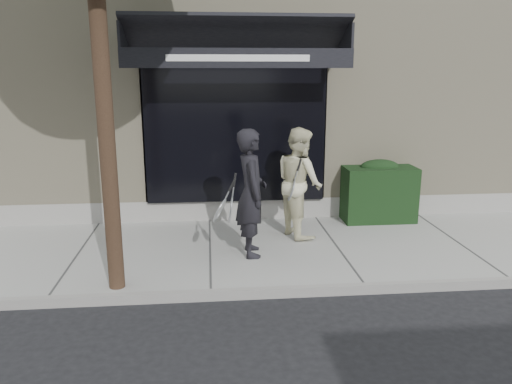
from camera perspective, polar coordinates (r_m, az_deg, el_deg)
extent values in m
plane|color=black|center=(8.16, 9.03, -6.71)|extent=(80.00, 80.00, 0.00)
cube|color=#9F9E99|center=(8.14, 9.04, -6.31)|extent=(20.00, 3.00, 0.12)
cube|color=gray|center=(6.76, 12.34, -10.70)|extent=(20.00, 0.10, 0.14)
cube|color=#C1B594|center=(12.55, 3.73, 13.42)|extent=(14.00, 7.00, 5.50)
cube|color=gray|center=(9.66, 6.60, -1.81)|extent=(14.02, 0.42, 0.50)
cube|color=black|center=(9.01, -2.37, 7.20)|extent=(3.20, 0.30, 2.60)
cube|color=gray|center=(9.21, -12.48, 7.04)|extent=(0.08, 0.40, 2.60)
cube|color=gray|center=(9.38, 7.47, 7.36)|extent=(0.08, 0.40, 2.60)
cube|color=gray|center=(9.10, -2.51, 15.72)|extent=(3.36, 0.40, 0.12)
cube|color=black|center=(8.42, -2.26, 17.64)|extent=(3.60, 1.03, 0.55)
cube|color=black|center=(7.90, -2.02, 15.06)|extent=(3.60, 0.05, 0.30)
cube|color=white|center=(7.87, -2.00, 15.06)|extent=(2.20, 0.01, 0.10)
cube|color=black|center=(8.50, -14.86, 16.63)|extent=(0.04, 1.00, 0.45)
cube|color=black|center=(8.70, 10.06, 16.80)|extent=(0.04, 1.00, 0.45)
cube|color=black|center=(9.44, 13.77, -0.17)|extent=(1.30, 0.70, 1.00)
ellipsoid|color=black|center=(9.33, 13.95, 2.81)|extent=(0.71, 0.38, 0.27)
cylinder|color=black|center=(6.22, -16.93, 9.17)|extent=(0.20, 0.20, 4.80)
imported|color=black|center=(7.34, -0.54, -0.11)|extent=(0.49, 0.72, 1.90)
torus|color=silver|center=(7.05, -2.90, -1.94)|extent=(0.08, 0.31, 0.30)
cylinder|color=silver|center=(7.05, -2.90, -1.94)|extent=(0.06, 0.27, 0.27)
cylinder|color=silver|center=(7.05, -2.90, -1.94)|extent=(0.18, 0.03, 0.05)
cylinder|color=black|center=(7.05, -2.90, -1.94)|extent=(0.20, 0.04, 0.06)
torus|color=silver|center=(6.99, -4.19, -2.12)|extent=(0.24, 0.34, 0.28)
cylinder|color=silver|center=(6.99, -4.19, -2.12)|extent=(0.20, 0.29, 0.24)
cylinder|color=silver|center=(6.99, -4.19, -2.12)|extent=(0.17, 0.07, 0.10)
cylinder|color=black|center=(6.99, -4.19, -2.12)|extent=(0.19, 0.09, 0.12)
imported|color=beige|center=(8.27, 4.98, 1.14)|extent=(0.92, 1.05, 1.82)
torus|color=silver|center=(7.99, 4.08, 0.26)|extent=(0.13, 0.31, 0.30)
cylinder|color=silver|center=(7.99, 4.08, 0.26)|extent=(0.10, 0.27, 0.26)
cylinder|color=silver|center=(7.99, 4.08, 0.26)|extent=(0.18, 0.03, 0.07)
cylinder|color=black|center=(7.99, 4.08, 0.26)|extent=(0.20, 0.05, 0.09)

